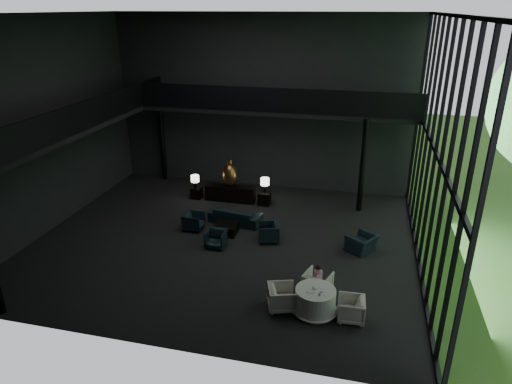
% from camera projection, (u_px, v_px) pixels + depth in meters
% --- Properties ---
extents(floor, '(14.00, 12.00, 0.02)m').
position_uv_depth(floor, '(226.00, 240.00, 17.22)').
color(floor, black).
rests_on(floor, ground).
extents(ceiling, '(14.00, 12.00, 0.02)m').
position_uv_depth(ceiling, '(219.00, 13.00, 14.20)').
color(ceiling, black).
rests_on(ceiling, ground).
extents(wall_back, '(14.00, 0.04, 8.00)m').
position_uv_depth(wall_back, '(262.00, 104.00, 21.11)').
color(wall_back, black).
rests_on(wall_back, ground).
extents(wall_front, '(14.00, 0.04, 8.00)m').
position_uv_depth(wall_front, '(143.00, 206.00, 10.31)').
color(wall_front, black).
rests_on(wall_front, ground).
extents(wall_left, '(0.04, 12.00, 8.00)m').
position_uv_depth(wall_left, '(46.00, 126.00, 17.23)').
color(wall_left, black).
rests_on(wall_left, ground).
extents(curtain_wall, '(0.20, 12.00, 8.00)m').
position_uv_depth(curtain_wall, '(436.00, 151.00, 14.20)').
color(curtain_wall, black).
rests_on(curtain_wall, ground).
extents(mezzanine_left, '(2.00, 12.00, 0.25)m').
position_uv_depth(mezzanine_left, '(69.00, 127.00, 17.01)').
color(mezzanine_left, black).
rests_on(mezzanine_left, wall_left).
extents(mezzanine_back, '(12.00, 2.00, 0.25)m').
position_uv_depth(mezzanine_back, '(279.00, 109.00, 19.99)').
color(mezzanine_back, black).
rests_on(mezzanine_back, wall_back).
extents(railing_left, '(0.06, 12.00, 1.00)m').
position_uv_depth(railing_left, '(91.00, 113.00, 16.57)').
color(railing_left, black).
rests_on(railing_left, mezzanine_left).
extents(railing_back, '(12.00, 0.06, 1.00)m').
position_uv_depth(railing_back, '(274.00, 100.00, 18.87)').
color(railing_back, black).
rests_on(railing_back, mezzanine_back).
extents(column_nw, '(0.24, 0.24, 4.00)m').
position_uv_depth(column_nw, '(162.00, 141.00, 22.68)').
color(column_nw, black).
rests_on(column_nw, floor).
extents(column_ne, '(0.24, 0.24, 4.00)m').
position_uv_depth(column_ne, '(363.00, 166.00, 19.02)').
color(column_ne, black).
rests_on(column_ne, floor).
extents(console, '(2.25, 0.51, 0.72)m').
position_uv_depth(console, '(230.00, 193.00, 20.60)').
color(console, black).
rests_on(console, floor).
extents(bronze_urn, '(0.67, 0.67, 1.25)m').
position_uv_depth(bronze_urn, '(230.00, 175.00, 20.28)').
color(bronze_urn, '#A16C33').
rests_on(bronze_urn, console).
extents(side_table_left, '(0.47, 0.47, 0.52)m').
position_uv_depth(side_table_left, '(197.00, 193.00, 20.95)').
color(side_table_left, black).
rests_on(side_table_left, floor).
extents(table_lamp_left, '(0.37, 0.37, 0.62)m').
position_uv_depth(table_lamp_left, '(195.00, 179.00, 20.59)').
color(table_lamp_left, black).
rests_on(table_lamp_left, side_table_left).
extents(side_table_right, '(0.52, 0.52, 0.57)m').
position_uv_depth(side_table_right, '(264.00, 198.00, 20.23)').
color(side_table_right, black).
rests_on(side_table_right, floor).
extents(table_lamp_right, '(0.39, 0.39, 0.65)m').
position_uv_depth(table_lamp_right, '(265.00, 182.00, 20.01)').
color(table_lamp_right, black).
rests_on(table_lamp_right, side_table_right).
extents(sofa, '(2.28, 0.99, 0.86)m').
position_uv_depth(sofa, '(235.00, 213.00, 18.48)').
color(sofa, '#172E3A').
rests_on(sofa, floor).
extents(lounge_armchair_west, '(0.68, 0.72, 0.74)m').
position_uv_depth(lounge_armchair_west, '(194.00, 221.00, 17.94)').
color(lounge_armchair_west, black).
rests_on(lounge_armchair_west, floor).
extents(lounge_armchair_east, '(0.86, 0.90, 0.77)m').
position_uv_depth(lounge_armchair_east, '(269.00, 231.00, 17.05)').
color(lounge_armchair_east, black).
rests_on(lounge_armchair_east, floor).
extents(lounge_armchair_south, '(0.66, 0.62, 0.66)m').
position_uv_depth(lounge_armchair_south, '(216.00, 239.00, 16.63)').
color(lounge_armchair_south, '#192D3B').
rests_on(lounge_armchair_south, floor).
extents(window_armchair, '(0.99, 1.07, 0.79)m').
position_uv_depth(window_armchair, '(362.00, 241.00, 16.32)').
color(window_armchair, black).
rests_on(window_armchair, floor).
extents(coffee_table, '(0.88, 0.88, 0.38)m').
position_uv_depth(coffee_table, '(226.00, 229.00, 17.69)').
color(coffee_table, black).
rests_on(coffee_table, floor).
extents(dining_table, '(1.31, 1.31, 0.75)m').
position_uv_depth(dining_table, '(315.00, 302.00, 13.07)').
color(dining_table, white).
rests_on(dining_table, floor).
extents(dining_chair_north, '(0.97, 0.93, 0.80)m').
position_uv_depth(dining_chair_north, '(318.00, 282.00, 13.89)').
color(dining_chair_north, beige).
rests_on(dining_chair_north, floor).
extents(dining_chair_east, '(0.70, 0.74, 0.73)m').
position_uv_depth(dining_chair_east, '(351.00, 308.00, 12.74)').
color(dining_chair_east, '#BCB4A3').
rests_on(dining_chair_east, floor).
extents(dining_chair_west, '(0.97, 1.00, 0.83)m').
position_uv_depth(dining_chair_west, '(282.00, 296.00, 13.19)').
color(dining_chair_west, beige).
rests_on(dining_chair_west, floor).
extents(child, '(0.26, 0.26, 0.55)m').
position_uv_depth(child, '(318.00, 274.00, 13.73)').
color(child, '#C88F9E').
rests_on(child, dining_chair_north).
extents(plate_a, '(0.34, 0.34, 0.02)m').
position_uv_depth(plate_a, '(311.00, 291.00, 12.84)').
color(plate_a, white).
rests_on(plate_a, dining_table).
extents(plate_b, '(0.26, 0.26, 0.01)m').
position_uv_depth(plate_b, '(323.00, 287.00, 13.01)').
color(plate_b, white).
rests_on(plate_b, dining_table).
extents(saucer, '(0.20, 0.20, 0.01)m').
position_uv_depth(saucer, '(325.00, 294.00, 12.68)').
color(saucer, white).
rests_on(saucer, dining_table).
extents(coffee_cup, '(0.09, 0.09, 0.06)m').
position_uv_depth(coffee_cup, '(322.00, 291.00, 12.77)').
color(coffee_cup, white).
rests_on(coffee_cup, saucer).
extents(cereal_bowl, '(0.17, 0.17, 0.08)m').
position_uv_depth(cereal_bowl, '(315.00, 288.00, 12.92)').
color(cereal_bowl, white).
rests_on(cereal_bowl, dining_table).
extents(cream_pot, '(0.08, 0.08, 0.08)m').
position_uv_depth(cream_pot, '(319.00, 295.00, 12.62)').
color(cream_pot, '#99999E').
rests_on(cream_pot, dining_table).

